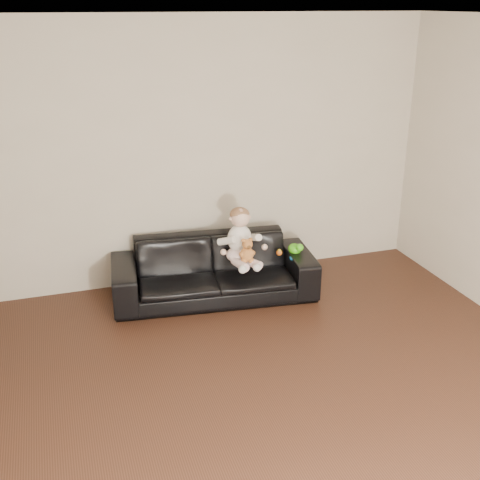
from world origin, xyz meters
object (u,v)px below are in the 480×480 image
object	(u,v)px
toy_rattle	(279,253)
toy_blue_disc	(295,258)
baby	(240,239)
toy_green	(295,249)
sofa	(214,269)
teddy_bear	(247,251)

from	to	relation	value
toy_rattle	toy_blue_disc	size ratio (longest dim) A/B	0.57
baby	toy_green	bearing A→B (deg)	-15.30
sofa	toy_rattle	bearing A→B (deg)	-0.59
sofa	toy_blue_disc	distance (m)	0.79
teddy_bear	baby	bearing A→B (deg)	86.53
baby	toy_rattle	world-z (taller)	baby
sofa	toy_rattle	xyz separation A→B (m)	(0.65, -0.08, 0.12)
toy_rattle	sofa	bearing A→B (deg)	173.26
sofa	toy_green	size ratio (longest dim) A/B	12.88
toy_blue_disc	toy_green	bearing A→B (deg)	69.62
toy_rattle	toy_blue_disc	bearing A→B (deg)	-45.96
sofa	baby	bearing A→B (deg)	-18.28
toy_green	teddy_bear	bearing A→B (deg)	-160.94
toy_green	toy_blue_disc	distance (m)	0.13
sofa	teddy_bear	bearing A→B (deg)	-41.53
toy_green	sofa	bearing A→B (deg)	174.42
sofa	toy_blue_disc	bearing A→B (deg)	-8.34
toy_rattle	teddy_bear	bearing A→B (deg)	-153.84
baby	toy_rattle	xyz separation A→B (m)	(0.41, 0.03, -0.21)
sofa	teddy_bear	xyz separation A→B (m)	(0.25, -0.27, 0.27)
teddy_bear	toy_green	size ratio (longest dim) A/B	1.57
baby	teddy_bear	distance (m)	0.17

